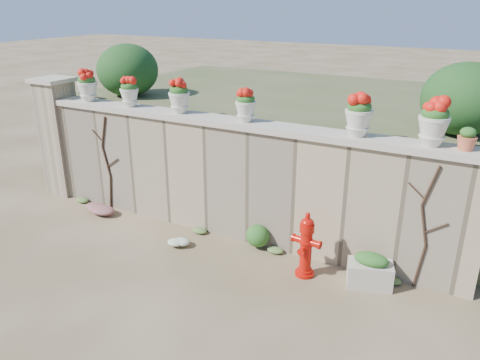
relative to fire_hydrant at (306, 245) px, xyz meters
The scene contains 21 objects.
ground 2.07m from the fire_hydrant, 146.49° to the right, with size 80.00×80.00×0.00m, color brown.
stone_wall 1.87m from the fire_hydrant, 157.41° to the left, with size 8.00×0.40×2.00m, color #9B8867.
wall_cap 2.36m from the fire_hydrant, 157.41° to the left, with size 8.10×0.52×0.10m, color #BFB5A1.
gate_pillar 5.91m from the fire_hydrant, behind, with size 0.72×0.72×2.48m.
raised_fill 4.26m from the fire_hydrant, 113.21° to the left, with size 9.00×6.00×2.00m, color #384C23.
back_shrub_left 5.60m from the fire_hydrant, 158.74° to the left, with size 1.30×1.30×1.10m, color #143814.
back_shrub_right 3.27m from the fire_hydrant, 47.59° to the left, with size 1.30×1.30×1.10m, color #143814.
vine_left 4.39m from the fire_hydrant, behind, with size 0.60×0.04×1.91m.
vine_right 1.69m from the fire_hydrant, 16.95° to the left, with size 0.60×0.04×1.91m.
fire_hydrant is the anchor object (origin of this frame).
planter_box 1.00m from the fire_hydrant, 11.11° to the left, with size 0.72×0.55×0.53m.
green_shrub 1.13m from the fire_hydrant, 162.34° to the left, with size 0.55×0.50×0.52m, color #1E5119.
magenta_clump 4.44m from the fire_hydrant, behind, with size 0.88×0.59×0.24m, color #B32363.
white_flowers 2.30m from the fire_hydrant, behind, with size 0.53×0.43×0.19m, color white.
urn_pot_0 5.25m from the fire_hydrant, behind, with size 0.38×0.38×0.60m.
urn_pot_1 4.29m from the fire_hydrant, 169.68° to the left, with size 0.34×0.34×0.54m.
urn_pot_2 3.35m from the fire_hydrant, 165.55° to the left, with size 0.37×0.37×0.58m.
urn_pot_3 2.41m from the fire_hydrant, 153.51° to the left, with size 0.34×0.34×0.53m.
urn_pot_4 2.05m from the fire_hydrant, 57.78° to the left, with size 0.40×0.40×0.62m.
urn_pot_5 2.49m from the fire_hydrant, 25.58° to the left, with size 0.41×0.41×0.65m.
terracotta_pot 2.64m from the fire_hydrant, 20.24° to the left, with size 0.25×0.25×0.30m.
Camera 1 is at (3.72, -4.82, 3.96)m, focal length 35.00 mm.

